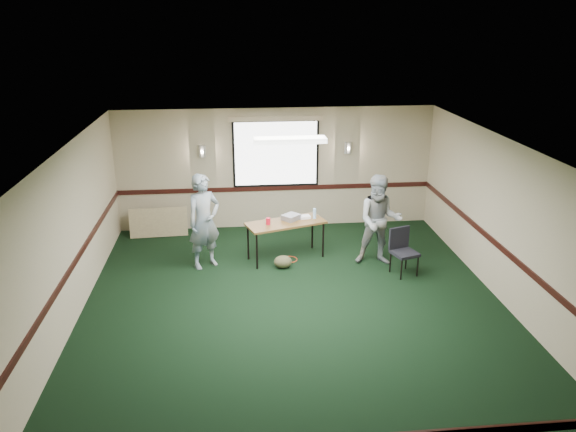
{
  "coord_description": "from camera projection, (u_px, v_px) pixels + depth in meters",
  "views": [
    {
      "loc": [
        -0.94,
        -8.06,
        4.6
      ],
      "look_at": [
        0.0,
        1.3,
        1.2
      ],
      "focal_mm": 35.0,
      "sensor_mm": 36.0,
      "label": 1
    }
  ],
  "objects": [
    {
      "name": "person_left",
      "position": [
        204.0,
        221.0,
        10.55
      ],
      "size": [
        0.8,
        0.73,
        1.83
      ],
      "primitive_type": "imported",
      "rotation": [
        0.0,
        0.0,
        0.56
      ],
      "color": "#385A7B",
      "rests_on": "ground"
    },
    {
      "name": "water_bottle",
      "position": [
        315.0,
        214.0,
        11.1
      ],
      "size": [
        0.06,
        0.06,
        0.21
      ],
      "primitive_type": "cylinder",
      "color": "#96CAF6",
      "rests_on": "folding_table"
    },
    {
      "name": "room_shell",
      "position": [
        284.0,
        183.0,
        10.64
      ],
      "size": [
        8.0,
        8.02,
        8.0
      ],
      "color": "tan",
      "rests_on": "ground"
    },
    {
      "name": "red_cup",
      "position": [
        268.0,
        221.0,
        10.81
      ],
      "size": [
        0.09,
        0.09,
        0.13
      ],
      "primitive_type": "cylinder",
      "color": "red",
      "rests_on": "folding_table"
    },
    {
      "name": "projector",
      "position": [
        291.0,
        217.0,
        11.06
      ],
      "size": [
        0.41,
        0.41,
        0.11
      ],
      "primitive_type": "cube",
      "rotation": [
        0.0,
        0.0,
        0.73
      ],
      "color": "gray",
      "rests_on": "folding_table"
    },
    {
      "name": "conference_chair",
      "position": [
        402.0,
        247.0,
        10.42
      ],
      "size": [
        0.54,
        0.55,
        0.87
      ],
      "rotation": [
        0.0,
        0.0,
        0.32
      ],
      "color": "black",
      "rests_on": "ground"
    },
    {
      "name": "cable_coil",
      "position": [
        289.0,
        259.0,
        11.12
      ],
      "size": [
        0.41,
        0.41,
        0.02
      ],
      "primitive_type": "torus",
      "rotation": [
        0.0,
        0.0,
        -0.34
      ],
      "color": "#E1461C",
      "rests_on": "ground"
    },
    {
      "name": "folding_table",
      "position": [
        286.0,
        225.0,
        10.97
      ],
      "size": [
        1.65,
        1.06,
        0.77
      ],
      "rotation": [
        0.0,
        0.0,
        0.32
      ],
      "color": "brown",
      "rests_on": "ground"
    },
    {
      "name": "game_console",
      "position": [
        305.0,
        217.0,
        11.15
      ],
      "size": [
        0.23,
        0.2,
        0.05
      ],
      "primitive_type": "cube",
      "rotation": [
        0.0,
        0.0,
        0.19
      ],
      "color": "white",
      "rests_on": "folding_table"
    },
    {
      "name": "duffel_bag",
      "position": [
        283.0,
        262.0,
        10.74
      ],
      "size": [
        0.38,
        0.31,
        0.25
      ],
      "primitive_type": "ellipsoid",
      "rotation": [
        0.0,
        0.0,
        -0.15
      ],
      "color": "#454427",
      "rests_on": "ground"
    },
    {
      "name": "person_right",
      "position": [
        379.0,
        220.0,
        10.68
      ],
      "size": [
        0.96,
        0.81,
        1.78
      ],
      "primitive_type": "imported",
      "rotation": [
        0.0,
        0.0,
        -0.17
      ],
      "color": "#7393B3",
      "rests_on": "ground"
    },
    {
      "name": "folded_table",
      "position": [
        159.0,
        222.0,
        12.21
      ],
      "size": [
        1.24,
        0.25,
        0.63
      ],
      "primitive_type": "cube",
      "rotation": [
        -0.21,
        0.0,
        0.05
      ],
      "color": "#9C8560",
      "rests_on": "ground"
    },
    {
      "name": "ground",
      "position": [
        296.0,
        312.0,
        9.19
      ],
      "size": [
        8.0,
        8.0,
        0.0
      ],
      "primitive_type": "plane",
      "color": "black",
      "rests_on": "ground"
    }
  ]
}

